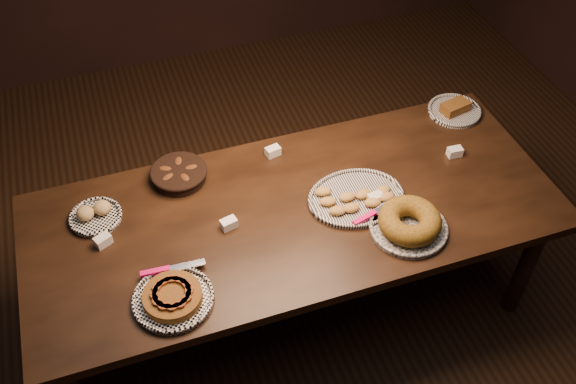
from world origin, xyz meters
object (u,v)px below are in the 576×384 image
object	(u,v)px
madeleine_platter	(356,198)
bundt_cake_plate	(409,223)
buffet_table	(295,220)
apple_tart_plate	(173,297)

from	to	relation	value
madeleine_platter	bundt_cake_plate	world-z (taller)	bundt_cake_plate
buffet_table	apple_tart_plate	xyz separation A→B (m)	(-0.62, -0.31, 0.10)
apple_tart_plate	bundt_cake_plate	bearing A→B (deg)	12.47
madeleine_platter	bundt_cake_plate	bearing A→B (deg)	-41.96
buffet_table	apple_tart_plate	size ratio (longest dim) A/B	7.35
buffet_table	bundt_cake_plate	world-z (taller)	bundt_cake_plate
apple_tart_plate	bundt_cake_plate	world-z (taller)	bundt_cake_plate
buffet_table	apple_tart_plate	distance (m)	0.70
bundt_cake_plate	buffet_table	bearing A→B (deg)	146.10
apple_tart_plate	bundt_cake_plate	size ratio (longest dim) A/B	0.83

